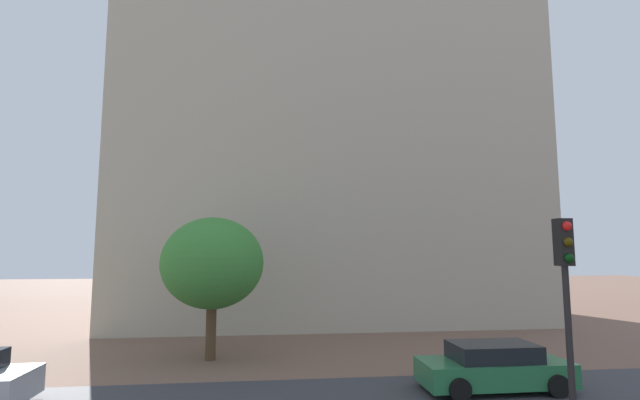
{
  "coord_description": "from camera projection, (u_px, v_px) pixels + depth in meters",
  "views": [
    {
      "loc": [
        -1.09,
        -2.61,
        4.17
      ],
      "look_at": [
        0.38,
        10.01,
        5.61
      ],
      "focal_mm": 25.29,
      "sensor_mm": 36.0,
      "label": 1
    }
  ],
  "objects": [
    {
      "name": "landmark_building",
      "position": [
        326.0,
        148.0,
        31.82
      ],
      "size": [
        24.82,
        16.03,
        37.83
      ],
      "color": "#B2A893",
      "rests_on": "ground_plane"
    },
    {
      "name": "car_green",
      "position": [
        494.0,
        367.0,
        13.65
      ],
      "size": [
        4.46,
        1.97,
        1.38
      ],
      "color": "#287042",
      "rests_on": "ground_plane"
    },
    {
      "name": "traffic_light_pole",
      "position": [
        567.0,
        296.0,
        8.45
      ],
      "size": [
        0.28,
        0.34,
        4.79
      ],
      "color": "black",
      "rests_on": "ground_plane"
    },
    {
      "name": "tree_curb_far",
      "position": [
        213.0,
        263.0,
        17.72
      ],
      "size": [
        3.98,
        3.98,
        5.5
      ],
      "color": "#4C3823",
      "rests_on": "ground_plane"
    }
  ]
}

